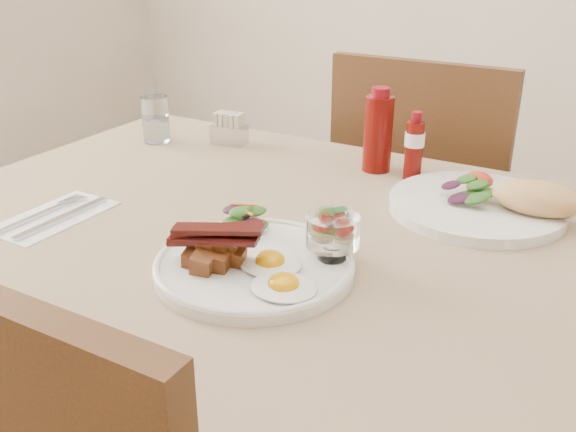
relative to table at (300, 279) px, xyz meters
name	(u,v)px	position (x,y,z in m)	size (l,w,h in m)	color
table	(300,279)	(0.00, 0.00, 0.00)	(1.33, 0.88, 0.75)	brown
chair_far	(424,214)	(0.00, 0.66, -0.14)	(0.42, 0.42, 0.93)	brown
main_plate	(254,266)	(0.01, -0.15, 0.10)	(0.28, 0.28, 0.02)	white
fried_eggs	(277,273)	(0.06, -0.17, 0.11)	(0.15, 0.13, 0.02)	white
bacon_potato_pile	(215,247)	(-0.03, -0.18, 0.13)	(0.14, 0.09, 0.06)	brown
side_salad	(244,220)	(-0.06, -0.07, 0.12)	(0.08, 0.07, 0.04)	#1A4813
fruit_cup	(333,231)	(0.10, -0.09, 0.15)	(0.08, 0.08, 0.08)	white
second_plate	(491,203)	(0.24, 0.22, 0.11)	(0.32, 0.29, 0.07)	white
ketchup_bottle	(378,132)	(0.00, 0.32, 0.17)	(0.07, 0.07, 0.16)	#590805
hot_sauce_bottle	(414,147)	(0.07, 0.31, 0.15)	(0.05, 0.05, 0.13)	#590805
sugar_caddy	(229,130)	(-0.35, 0.32, 0.12)	(0.08, 0.05, 0.07)	silver
water_glass	(156,122)	(-0.51, 0.25, 0.13)	(0.06, 0.06, 0.10)	white
napkin_cutlery	(54,216)	(-0.38, -0.16, 0.09)	(0.11, 0.20, 0.01)	white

